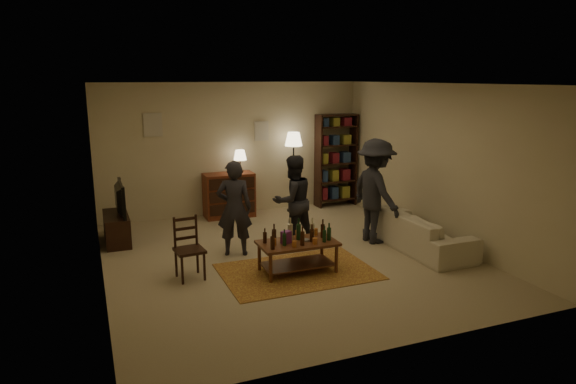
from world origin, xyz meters
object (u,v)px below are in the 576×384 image
sofa (420,231)px  dining_chair (188,246)px  tv_stand (117,221)px  coffee_table (298,245)px  dresser (229,194)px  person_left (234,208)px  person_right (293,201)px  bookshelf (336,159)px  person_by_sofa (376,191)px  floor_lamp (294,145)px

sofa → dining_chair: bearing=87.5°
tv_stand → sofa: 5.14m
coffee_table → tv_stand: (-2.36, 2.42, -0.03)m
dresser → sofa: size_ratio=0.65×
coffee_table → dresser: bearing=91.8°
person_left → dresser: bearing=-84.6°
dining_chair → sofa: (3.80, -0.17, -0.17)m
sofa → person_right: 2.16m
dresser → bookshelf: bearing=1.6°
bookshelf → person_by_sofa: (-0.55, -2.57, -0.14)m
bookshelf → person_right: size_ratio=1.31×
dining_chair → sofa: 3.81m
coffee_table → bookshelf: size_ratio=0.56×
tv_stand → sofa: bearing=-25.3°
floor_lamp → coffee_table: bearing=-111.3°
dresser → person_right: bearing=-76.3°
tv_stand → dresser: size_ratio=0.78×
tv_stand → person_left: bearing=-37.8°
coffee_table → dresser: size_ratio=0.84×
dining_chair → person_right: 2.12m
bookshelf → sofa: (-0.05, -3.18, -0.73)m
person_right → person_by_sofa: bearing=153.0°
tv_stand → coffee_table: bearing=-45.8°
person_by_sofa → dining_chair: bearing=93.8°
bookshelf → person_left: (-2.97, -2.32, -0.27)m
sofa → person_right: size_ratio=1.35×
dining_chair → person_right: size_ratio=0.59×
floor_lamp → sofa: (1.01, -3.05, -1.12)m
bookshelf → person_left: 3.77m
tv_stand → dresser: 2.43m
person_left → dining_chair: bearing=57.1°
floor_lamp → sofa: floor_lamp is taller
tv_stand → person_by_sofa: size_ratio=0.59×
floor_lamp → person_by_sofa: (0.51, -2.44, -0.53)m
sofa → dresser: bearing=37.5°
coffee_table → person_right: 1.32m
coffee_table → dining_chair: dining_chair is taller
coffee_table → floor_lamp: (1.28, 3.27, 1.01)m
dining_chair → person_right: person_right is taller
tv_stand → bookshelf: bearing=11.8°
dining_chair → bookshelf: 4.92m
sofa → person_by_sofa: person_by_sofa is taller
tv_stand → person_by_sofa: bearing=-21.0°
tv_stand → person_left: person_left is taller
coffee_table → sofa: 2.30m
floor_lamp → person_right: size_ratio=1.09×
tv_stand → floor_lamp: size_ratio=0.63×
dining_chair → person_by_sofa: 3.36m
dining_chair → floor_lamp: bearing=40.3°
coffee_table → person_right: (0.42, 1.20, 0.36)m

